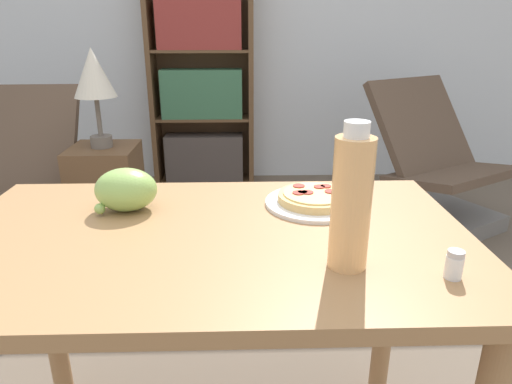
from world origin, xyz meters
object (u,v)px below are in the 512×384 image
(drink_bottle, at_px, (351,202))
(salt_shaker, at_px, (454,265))
(lounge_chair_near, at_px, (12,204))
(grape_bunch, at_px, (126,190))
(side_table, at_px, (109,200))
(pizza_on_plate, at_px, (315,199))
(table_lamp, at_px, (94,78))
(bookshelf, at_px, (202,91))
(lounge_chair_far, at_px, (436,181))

(drink_bottle, relative_size, salt_shaker, 5.11)
(salt_shaker, xyz_separation_m, lounge_chair_near, (-1.64, 1.60, -0.50))
(grape_bunch, bearing_deg, side_table, 109.35)
(pizza_on_plate, relative_size, drink_bottle, 0.90)
(drink_bottle, bearing_deg, grape_bunch, 148.79)
(grape_bunch, distance_m, drink_bottle, 0.58)
(salt_shaker, relative_size, table_lamp, 0.11)
(drink_bottle, xyz_separation_m, salt_shaker, (0.19, -0.05, -0.11))
(lounge_chair_near, relative_size, bookshelf, 0.57)
(salt_shaker, height_order, lounge_chair_far, lounge_chair_far)
(salt_shaker, distance_m, bookshelf, 2.86)
(grape_bunch, height_order, bookshelf, bookshelf)
(lounge_chair_near, bearing_deg, side_table, -1.34)
(drink_bottle, xyz_separation_m, lounge_chair_far, (1.00, 1.86, -0.61))
(pizza_on_plate, bearing_deg, grape_bunch, -177.78)
(table_lamp, bearing_deg, lounge_chair_near, -179.08)
(lounge_chair_near, xyz_separation_m, side_table, (0.52, 0.01, 0.01))
(pizza_on_plate, relative_size, grape_bunch, 1.67)
(side_table, xyz_separation_m, table_lamp, (-0.00, 0.00, 0.65))
(bookshelf, bearing_deg, table_lamp, -110.19)
(lounge_chair_near, xyz_separation_m, lounge_chair_far, (2.45, 0.31, 0.00))
(pizza_on_plate, relative_size, lounge_chair_far, 0.26)
(grape_bunch, height_order, salt_shaker, grape_bunch)
(lounge_chair_far, relative_size, table_lamp, 1.98)
(salt_shaker, height_order, side_table, salt_shaker)
(drink_bottle, height_order, lounge_chair_far, drink_bottle)
(pizza_on_plate, bearing_deg, side_table, 126.64)
(salt_shaker, height_order, lounge_chair_near, lounge_chair_near)
(grape_bunch, xyz_separation_m, lounge_chair_far, (1.49, 1.56, -0.53))
(lounge_chair_far, bearing_deg, grape_bunch, -163.27)
(bookshelf, height_order, table_lamp, bookshelf)
(lounge_chair_far, distance_m, side_table, 1.95)
(lounge_chair_near, distance_m, bookshelf, 1.58)
(grape_bunch, height_order, table_lamp, table_lamp)
(grape_bunch, xyz_separation_m, table_lamp, (-0.44, 1.25, 0.14))
(pizza_on_plate, height_order, grape_bunch, grape_bunch)
(lounge_chair_far, relative_size, side_table, 1.64)
(drink_bottle, bearing_deg, lounge_chair_far, 61.76)
(drink_bottle, distance_m, bookshelf, 2.77)
(pizza_on_plate, xyz_separation_m, grape_bunch, (-0.48, -0.02, 0.04))
(lounge_chair_near, distance_m, side_table, 0.52)
(pizza_on_plate, distance_m, lounge_chair_near, 1.95)
(grape_bunch, relative_size, bookshelf, 0.10)
(table_lamp, bearing_deg, bookshelf, 69.81)
(drink_bottle, bearing_deg, side_table, 121.01)
(pizza_on_plate, xyz_separation_m, side_table, (-0.92, 1.23, -0.48))
(salt_shaker, relative_size, bookshelf, 0.04)
(lounge_chair_near, distance_m, table_lamp, 0.84)
(lounge_chair_near, height_order, side_table, lounge_chair_near)
(side_table, bearing_deg, pizza_on_plate, -53.36)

